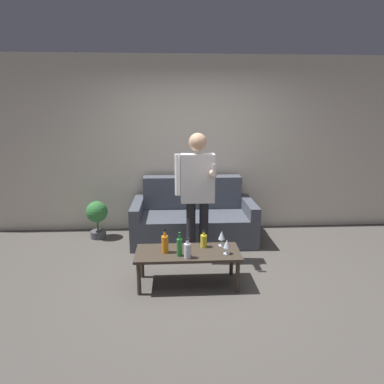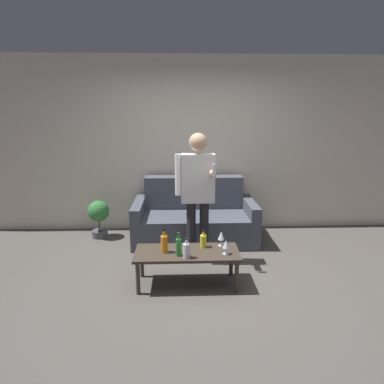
{
  "view_description": "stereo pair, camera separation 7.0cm",
  "coord_description": "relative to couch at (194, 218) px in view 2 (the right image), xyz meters",
  "views": [
    {
      "loc": [
        -0.33,
        -3.38,
        1.88
      ],
      "look_at": [
        -0.11,
        0.52,
        0.95
      ],
      "focal_mm": 32.0,
      "sensor_mm": 36.0,
      "label": 1
    },
    {
      "loc": [
        -0.26,
        -3.38,
        1.88
      ],
      "look_at": [
        -0.11,
        0.52,
        0.95
      ],
      "focal_mm": 32.0,
      "sensor_mm": 36.0,
      "label": 2
    }
  ],
  "objects": [
    {
      "name": "wine_glass_far",
      "position": [
        0.27,
        -1.5,
        0.18
      ],
      "size": [
        0.07,
        0.07,
        0.16
      ],
      "color": "silver",
      "rests_on": "coffee_table"
    },
    {
      "name": "wall_back",
      "position": [
        0.04,
        0.51,
        1.04
      ],
      "size": [
        8.0,
        0.06,
        2.7
      ],
      "color": "beige",
      "rests_on": "ground_plane"
    },
    {
      "name": "potted_plant",
      "position": [
        -1.44,
        0.09,
        0.04
      ],
      "size": [
        0.32,
        0.32,
        0.57
      ],
      "color": "#4C4C51",
      "rests_on": "ground_plane"
    },
    {
      "name": "wine_glass_near",
      "position": [
        0.25,
        -1.26,
        0.19
      ],
      "size": [
        0.08,
        0.08,
        0.18
      ],
      "color": "silver",
      "rests_on": "coffee_table"
    },
    {
      "name": "ground_plane",
      "position": [
        0.04,
        -1.49,
        -0.31
      ],
      "size": [
        16.0,
        16.0,
        0.0
      ],
      "primitive_type": "plane",
      "color": "#514C47"
    },
    {
      "name": "person_standing_front",
      "position": [
        0.0,
        -0.82,
        0.65
      ],
      "size": [
        0.48,
        0.42,
        1.63
      ],
      "color": "#232328",
      "rests_on": "ground_plane"
    },
    {
      "name": "bottle_orange",
      "position": [
        -0.39,
        -1.42,
        0.18
      ],
      "size": [
        0.07,
        0.07,
        0.26
      ],
      "color": "orange",
      "rests_on": "coffee_table"
    },
    {
      "name": "coffee_table",
      "position": [
        -0.14,
        -1.41,
        0.03
      ],
      "size": [
        1.14,
        0.49,
        0.39
      ],
      "color": "#3D3328",
      "rests_on": "ground_plane"
    },
    {
      "name": "couch",
      "position": [
        0.0,
        0.0,
        0.0
      ],
      "size": [
        1.77,
        0.93,
        0.9
      ],
      "color": "#474C56",
      "rests_on": "ground_plane"
    },
    {
      "name": "bottle_green",
      "position": [
        -0.15,
        -1.57,
        0.16
      ],
      "size": [
        0.08,
        0.08,
        0.21
      ],
      "color": "silver",
      "rests_on": "coffee_table"
    },
    {
      "name": "bottle_dark",
      "position": [
        0.04,
        -1.29,
        0.15
      ],
      "size": [
        0.07,
        0.07,
        0.19
      ],
      "color": "yellow",
      "rests_on": "coffee_table"
    },
    {
      "name": "bottle_yellow",
      "position": [
        -0.23,
        -1.51,
        0.18
      ],
      "size": [
        0.06,
        0.06,
        0.26
      ],
      "color": "#23752D",
      "rests_on": "coffee_table"
    }
  ]
}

